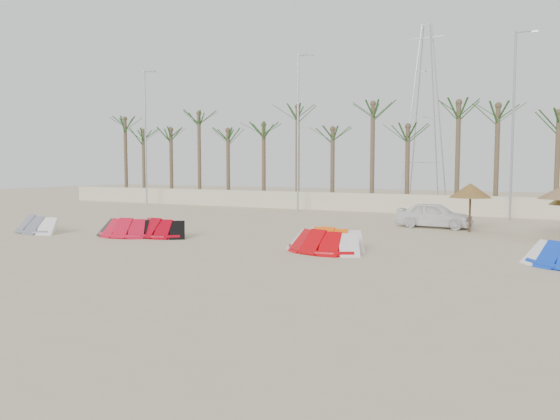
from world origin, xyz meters
The scene contains 14 objects.
ground centered at (0.00, 0.00, 0.00)m, with size 120.00×120.00×0.00m, color tan.
boundary_wall centered at (0.00, 22.00, 0.65)m, with size 60.00×0.30×1.30m, color beige.
palm_line centered at (0.67, 23.50, 6.44)m, with size 52.00×4.00×7.70m.
lamp_a centered at (-19.96, 20.00, 5.77)m, with size 1.25×0.14×11.00m.
lamp_b centered at (-5.96, 20.00, 5.77)m, with size 1.25×0.14×11.00m.
lamp_c centered at (8.04, 20.00, 5.77)m, with size 1.25×0.14×11.00m.
pylon centered at (1.00, 28.00, 0.00)m, with size 3.00×3.00×14.00m, color #A5A8AD, non-canonical shape.
kite_grey centered at (-11.76, 3.26, 0.42)m, with size 3.67×2.46×0.90m.
kite_red_left centered at (-6.55, 3.95, 0.42)m, with size 3.30×2.01×0.90m.
kite_red_mid centered at (-5.30, 4.55, 0.42)m, with size 3.13×1.79×0.90m.
kite_red_right centered at (3.00, 3.92, 0.42)m, with size 3.46×2.19×0.90m.
kite_orange centered at (2.94, 4.79, 0.42)m, with size 3.10×1.94×0.90m.
parasol_left centered at (6.83, 12.81, 2.02)m, with size 2.02×2.02×2.38m.
car centered at (4.89, 13.92, 0.66)m, with size 1.56×3.89×1.32m, color white.
Camera 1 is at (11.04, -14.79, 3.17)m, focal length 35.00 mm.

